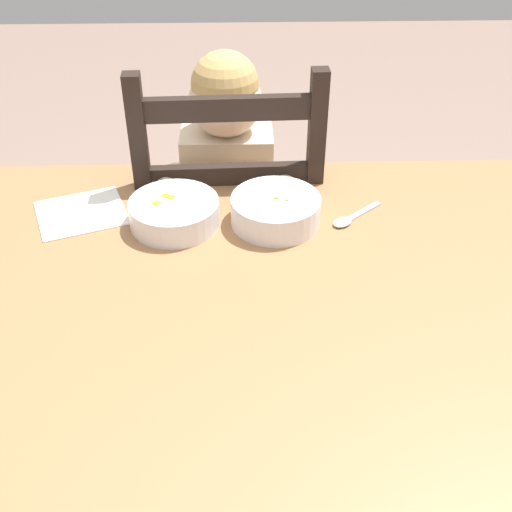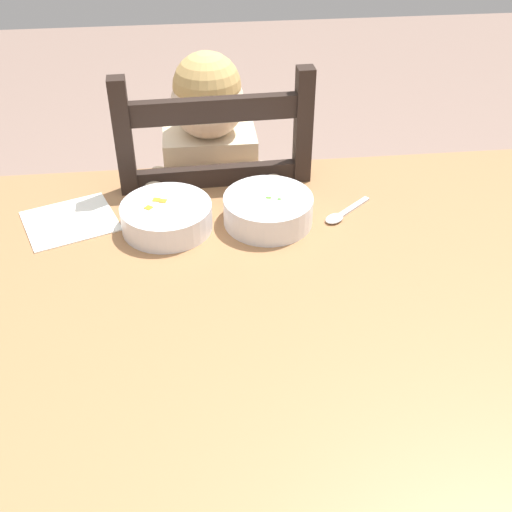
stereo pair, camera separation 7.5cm
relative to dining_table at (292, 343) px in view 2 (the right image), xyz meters
name	(u,v)px [view 2 (the right image)]	position (x,y,z in m)	size (l,w,h in m)	color
dining_table	(292,343)	(0.00, 0.00, 0.00)	(1.33, 1.01, 0.73)	#9C6C44
dining_chair	(215,244)	(-0.11, 0.55, -0.17)	(0.44, 0.44, 0.99)	black
child_figure	(212,189)	(-0.11, 0.55, 0.01)	(0.32, 0.31, 0.98)	beige
bowl_of_peas	(268,209)	(-0.01, 0.26, 0.12)	(0.18, 0.18, 0.06)	white
bowl_of_carrots	(167,216)	(-0.22, 0.26, 0.12)	(0.18, 0.18, 0.05)	white
spoon	(340,215)	(0.14, 0.26, 0.10)	(0.12, 0.10, 0.01)	silver
paper_napkin	(70,221)	(-0.41, 0.30, 0.10)	(0.18, 0.16, 0.00)	white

